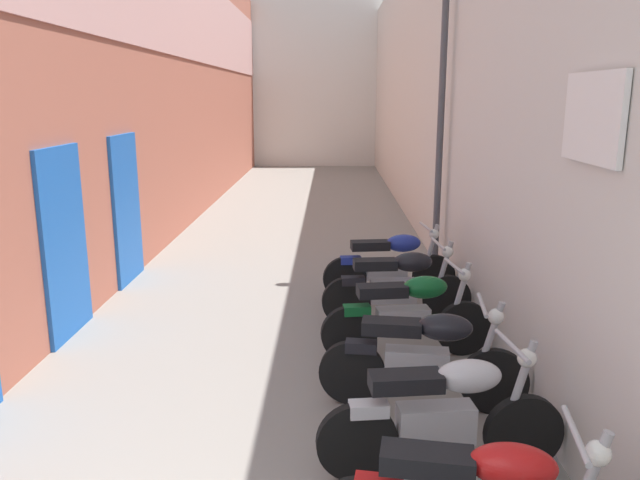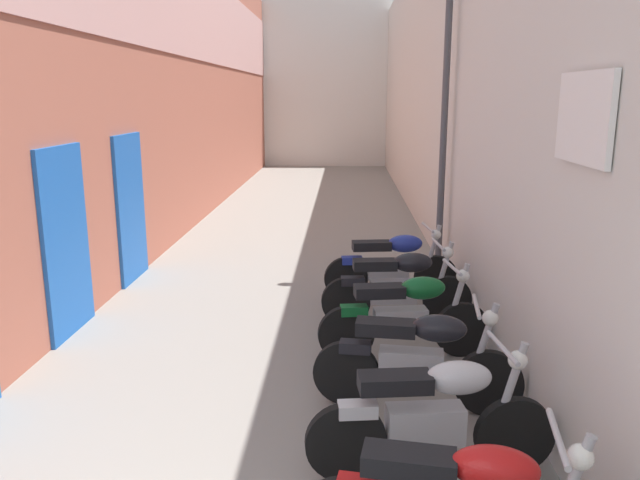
{
  "view_description": "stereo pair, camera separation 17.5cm",
  "coord_description": "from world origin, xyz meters",
  "px_view_note": "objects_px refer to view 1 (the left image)",
  "views": [
    {
      "loc": [
        0.65,
        -1.2,
        2.74
      ],
      "look_at": [
        0.52,
        6.19,
        1.01
      ],
      "focal_mm": 34.65,
      "sensor_mm": 36.0,
      "label": 1
    },
    {
      "loc": [
        0.82,
        -1.2,
        2.74
      ],
      "look_at": [
        0.52,
        6.19,
        1.01
      ],
      "focal_mm": 34.65,
      "sensor_mm": 36.0,
      "label": 2
    }
  ],
  "objects_px": {
    "motorcycle_sixth": "(398,284)",
    "street_lamp": "(435,110)",
    "motorcycle_fourth": "(424,356)",
    "motorcycle_third": "(444,413)",
    "motorcycle_seventh": "(391,263)",
    "motorcycle_fifth": "(408,313)"
  },
  "relations": [
    {
      "from": "motorcycle_fifth",
      "to": "motorcycle_fourth",
      "type": "bearing_deg",
      "value": -90.0
    },
    {
      "from": "motorcycle_fifth",
      "to": "motorcycle_sixth",
      "type": "relative_size",
      "value": 1.0
    },
    {
      "from": "motorcycle_sixth",
      "to": "motorcycle_fourth",
      "type": "bearing_deg",
      "value": -90.0
    },
    {
      "from": "motorcycle_fourth",
      "to": "street_lamp",
      "type": "relative_size",
      "value": 0.43
    },
    {
      "from": "street_lamp",
      "to": "motorcycle_fifth",
      "type": "bearing_deg",
      "value": -102.7
    },
    {
      "from": "motorcycle_sixth",
      "to": "motorcycle_third",
      "type": "bearing_deg",
      "value": -90.0
    },
    {
      "from": "motorcycle_seventh",
      "to": "motorcycle_sixth",
      "type": "bearing_deg",
      "value": -90.0
    },
    {
      "from": "motorcycle_fourth",
      "to": "motorcycle_fifth",
      "type": "height_order",
      "value": "same"
    },
    {
      "from": "motorcycle_fourth",
      "to": "motorcycle_sixth",
      "type": "bearing_deg",
      "value": 90.0
    },
    {
      "from": "motorcycle_sixth",
      "to": "motorcycle_seventh",
      "type": "relative_size",
      "value": 1.0
    },
    {
      "from": "motorcycle_fifth",
      "to": "motorcycle_sixth",
      "type": "xyz_separation_m",
      "value": [
        0.0,
        1.02,
        0.0
      ]
    },
    {
      "from": "motorcycle_fifth",
      "to": "motorcycle_seventh",
      "type": "relative_size",
      "value": 1.0
    },
    {
      "from": "motorcycle_fourth",
      "to": "motorcycle_seventh",
      "type": "distance_m",
      "value": 3.11
    },
    {
      "from": "motorcycle_third",
      "to": "motorcycle_fourth",
      "type": "height_order",
      "value": "same"
    },
    {
      "from": "motorcycle_sixth",
      "to": "street_lamp",
      "type": "distance_m",
      "value": 2.98
    },
    {
      "from": "motorcycle_third",
      "to": "motorcycle_seventh",
      "type": "height_order",
      "value": "same"
    },
    {
      "from": "motorcycle_third",
      "to": "motorcycle_fifth",
      "type": "relative_size",
      "value": 1.0
    },
    {
      "from": "motorcycle_third",
      "to": "motorcycle_fourth",
      "type": "xyz_separation_m",
      "value": [
        -0.0,
        1.0,
        0.0
      ]
    },
    {
      "from": "motorcycle_fifth",
      "to": "motorcycle_seventh",
      "type": "bearing_deg",
      "value": 90.0
    },
    {
      "from": "motorcycle_fourth",
      "to": "motorcycle_sixth",
      "type": "distance_m",
      "value": 2.13
    },
    {
      "from": "motorcycle_sixth",
      "to": "street_lamp",
      "type": "height_order",
      "value": "street_lamp"
    },
    {
      "from": "motorcycle_fourth",
      "to": "street_lamp",
      "type": "xyz_separation_m",
      "value": [
        0.69,
        4.19,
        2.05
      ]
    }
  ]
}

